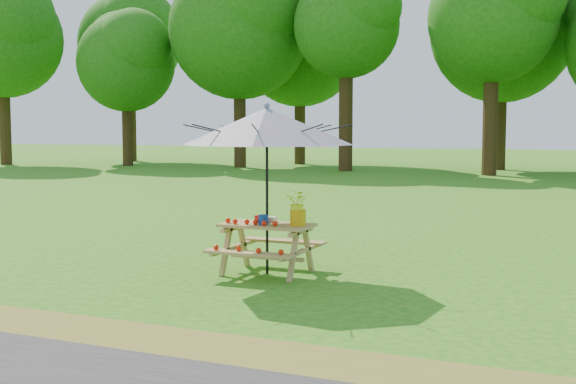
% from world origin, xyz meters
% --- Properties ---
extents(ground, '(120.00, 120.00, 0.00)m').
position_xyz_m(ground, '(0.00, 0.00, 0.00)').
color(ground, '#206F15').
rests_on(ground, ground).
extents(drygrass_strip, '(120.00, 1.20, 0.01)m').
position_xyz_m(drygrass_strip, '(0.00, -2.80, 0.00)').
color(drygrass_strip, olive).
rests_on(drygrass_strip, ground).
extents(picnic_table, '(1.20, 1.32, 0.67)m').
position_xyz_m(picnic_table, '(0.25, 0.50, 0.33)').
color(picnic_table, '#AC7F4D').
rests_on(picnic_table, ground).
extents(patio_umbrella, '(2.80, 2.80, 2.26)m').
position_xyz_m(patio_umbrella, '(0.25, 0.50, 1.95)').
color(patio_umbrella, black).
rests_on(patio_umbrella, ground).
extents(produce_bins, '(0.25, 0.42, 0.13)m').
position_xyz_m(produce_bins, '(0.21, 0.52, 0.72)').
color(produce_bins, red).
rests_on(produce_bins, picnic_table).
extents(tomatoes_row, '(0.77, 0.13, 0.07)m').
position_xyz_m(tomatoes_row, '(0.10, 0.32, 0.71)').
color(tomatoes_row, red).
rests_on(tomatoes_row, picnic_table).
extents(flower_bucket, '(0.31, 0.28, 0.46)m').
position_xyz_m(flower_bucket, '(0.70, 0.49, 0.91)').
color(flower_bucket, '#DB9C0B').
rests_on(flower_bucket, picnic_table).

